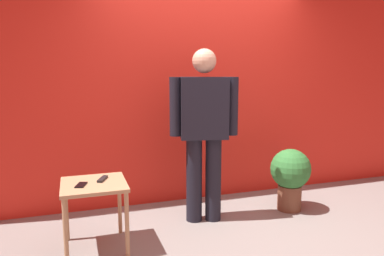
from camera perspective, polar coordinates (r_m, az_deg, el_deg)
ground_plane at (r=3.44m, az=9.18°, el=-17.59°), size 12.00×12.00×0.00m
back_wall_red at (r=4.31m, az=1.36°, el=10.32°), size 6.33×0.12×3.27m
standing_person at (r=3.62m, az=1.90°, el=0.18°), size 0.69×0.33×1.75m
side_table at (r=3.25m, az=-15.16°, el=-9.84°), size 0.54×0.54×0.59m
cell_phone at (r=3.18m, az=-17.06°, el=-8.56°), size 0.11×0.16×0.01m
tv_remote at (r=3.28m, az=-13.91°, el=-7.79°), size 0.11×0.17×0.02m
potted_plant at (r=4.17m, az=15.22°, el=-7.02°), size 0.44×0.44×0.69m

